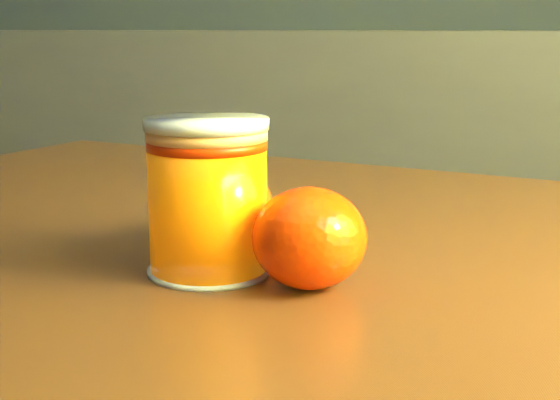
% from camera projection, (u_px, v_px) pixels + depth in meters
% --- Properties ---
extents(kitchen_counter, '(3.15, 0.60, 0.90)m').
position_uv_depth(kitchen_counter, '(141.00, 204.00, 2.06)').
color(kitchen_counter, '#4E4D52').
rests_on(kitchen_counter, ground).
extents(table, '(1.09, 0.84, 0.75)m').
position_uv_depth(table, '(281.00, 372.00, 0.58)').
color(table, brown).
rests_on(table, ground).
extents(juice_glass, '(0.08, 0.08, 0.10)m').
position_uv_depth(juice_glass, '(208.00, 198.00, 0.49)').
color(juice_glass, orange).
rests_on(juice_glass, table).
extents(orange_front, '(0.09, 0.09, 0.06)m').
position_uv_depth(orange_front, '(309.00, 238.00, 0.46)').
color(orange_front, '#FF3B05').
rests_on(orange_front, table).
extents(orange_back, '(0.08, 0.08, 0.06)m').
position_uv_depth(orange_back, '(230.00, 205.00, 0.56)').
color(orange_back, '#FF3B05').
rests_on(orange_back, table).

